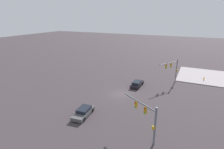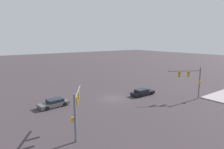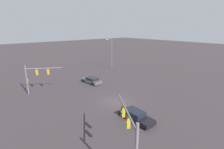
{
  "view_description": "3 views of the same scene",
  "coord_description": "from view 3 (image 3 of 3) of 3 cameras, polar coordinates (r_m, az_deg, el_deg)",
  "views": [
    {
      "loc": [
        -30.79,
        -12.76,
        15.09
      ],
      "look_at": [
        1.45,
        2.5,
        3.35
      ],
      "focal_mm": 29.01,
      "sensor_mm": 36.0,
      "label": 1
    },
    {
      "loc": [
        -19.87,
        -26.25,
        10.32
      ],
      "look_at": [
        1.39,
        2.2,
        3.82
      ],
      "focal_mm": 31.01,
      "sensor_mm": 36.0,
      "label": 2
    },
    {
      "loc": [
        17.69,
        -15.96,
        11.11
      ],
      "look_at": [
        -1.96,
        0.76,
        3.78
      ],
      "focal_mm": 26.98,
      "sensor_mm": 36.0,
      "label": 3
    }
  ],
  "objects": [
    {
      "name": "ground_plane",
      "position": [
        26.28,
        1.53,
        -9.15
      ],
      "size": [
        229.34,
        229.34,
        0.0
      ],
      "primitive_type": "plane",
      "color": "#3C3337"
    },
    {
      "name": "streetlamp_curved_arm",
      "position": [
        45.55,
        -0.29,
        7.82
      ],
      "size": [
        0.73,
        2.32,
        8.21
      ],
      "rotation": [
        0.0,
        0.0,
        -1.35
      ],
      "color": "slate",
      "rests_on": "ground"
    },
    {
      "name": "traffic_signal_near_corner",
      "position": [
        12.72,
        6.06,
        -19.36
      ],
      "size": [
        5.1,
        3.47,
        5.6
      ],
      "rotation": [
        0.0,
        0.0,
        2.6
      ],
      "color": "slate",
      "rests_on": "ground"
    },
    {
      "name": "traffic_signal_opposite_side",
      "position": [
        30.85,
        -24.53,
        -0.11
      ],
      "size": [
        3.63,
        5.14,
        5.06
      ],
      "rotation": [
        0.0,
        0.0,
        1.01
      ],
      "color": "slate",
      "rests_on": "ground"
    },
    {
      "name": "sedan_car_waiting_far",
      "position": [
        34.63,
        -6.91,
        -1.97
      ],
      "size": [
        4.75,
        2.32,
        1.21
      ],
      "rotation": [
        0.0,
        0.0,
        3.24
      ],
      "color": "#4E4E4F",
      "rests_on": "ground"
    },
    {
      "name": "sedan_car_approaching",
      "position": [
        21.47,
        8.04,
        -13.7
      ],
      "size": [
        4.71,
        1.94,
        1.21
      ],
      "rotation": [
        0.0,
        0.0,
        -0.01
      ],
      "color": "black",
      "rests_on": "ground"
    }
  ]
}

